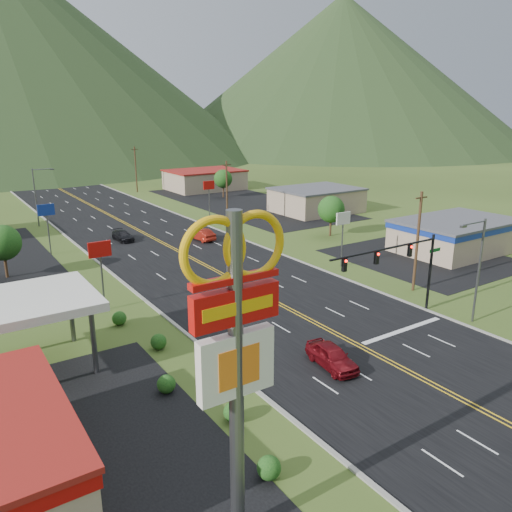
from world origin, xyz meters
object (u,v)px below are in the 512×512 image
pylon_sign (236,333)px  car_dark_mid (123,236)px  car_red_near (332,357)px  streetlight_east (477,264)px  car_red_far (201,235)px  streetlight_west (37,193)px  gas_canopy (17,305)px  traffic_signal (401,260)px

pylon_sign → car_dark_mid: (12.94, 51.78, -8.63)m
car_red_near → car_dark_mid: (-0.10, 43.10, -0.13)m
streetlight_east → car_red_far: streetlight_east is taller
streetlight_west → gas_canopy: size_ratio=0.90×
pylon_sign → gas_canopy: bearing=104.0°
pylon_sign → car_red_near: size_ratio=2.99×
pylon_sign → car_red_far: size_ratio=2.87×
car_red_near → streetlight_west: bearing=104.2°
streetlight_east → car_dark_mid: streetlight_east is taller
car_dark_mid → streetlight_east: bearing=-74.1°
traffic_signal → car_red_far: bearing=92.2°
car_dark_mid → traffic_signal: bearing=-78.5°
car_dark_mid → car_red_far: car_red_far is taller
streetlight_west → car_dark_mid: (7.62, -16.22, -4.51)m
car_dark_mid → streetlight_west: bearing=111.9°
streetlight_west → car_dark_mid: size_ratio=1.95×
gas_canopy → car_dark_mid: 36.74m
car_red_near → streetlight_east: bearing=4.2°
streetlight_west → pylon_sign: bearing=-94.5°
streetlight_east → car_dark_mid: bearing=109.2°
streetlight_west → car_dark_mid: bearing=-64.8°
streetlight_east → streetlight_west: (-22.86, 60.00, 0.00)m
car_red_far → traffic_signal: bearing=85.2°
pylon_sign → streetlight_west: (5.32, 68.00, -4.12)m
streetlight_west → car_red_far: bearing=-52.6°
traffic_signal → streetlight_west: size_ratio=1.46×
gas_canopy → car_red_near: gas_canopy is taller
gas_canopy → car_dark_mid: (17.94, 31.78, -4.20)m
pylon_sign → car_dark_mid: size_ratio=3.03×
traffic_signal → gas_canopy: (-28.48, 8.00, -0.46)m
pylon_sign → traffic_signal: bearing=27.1°
car_red_near → car_red_far: 38.37m
streetlight_east → car_red_far: (-6.02, 37.95, -4.38)m
streetlight_east → car_red_near: bearing=177.4°
traffic_signal → streetlight_west: (-18.16, 56.00, -0.15)m
streetlight_west → car_red_near: size_ratio=1.92×
traffic_signal → streetlight_west: 58.88m
streetlight_east → car_red_near: 15.77m
pylon_sign → car_red_near: 17.82m
traffic_signal → car_dark_mid: 41.43m
traffic_signal → car_dark_mid: (-10.54, 39.79, -4.66)m
streetlight_east → car_red_near: (-15.14, 0.68, -4.38)m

